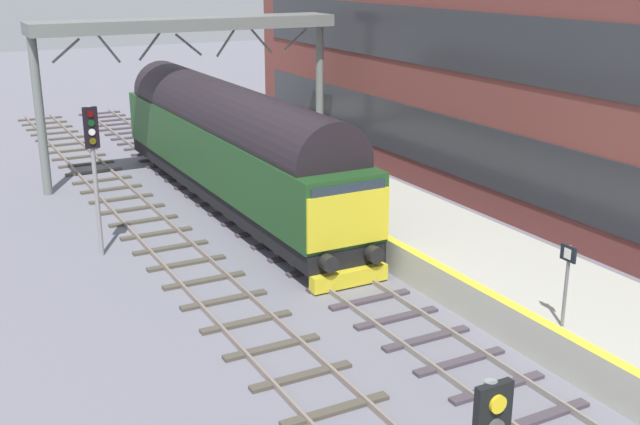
% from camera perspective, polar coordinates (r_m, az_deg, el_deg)
% --- Properties ---
extents(ground_plane, '(140.00, 140.00, 0.00)m').
position_cam_1_polar(ground_plane, '(23.89, 0.30, -4.18)').
color(ground_plane, slate).
rests_on(ground_plane, ground).
extents(track_main, '(2.50, 60.00, 0.15)m').
position_cam_1_polar(track_main, '(23.87, 0.30, -4.06)').
color(track_main, gray).
rests_on(track_main, ground).
extents(track_adjacent_west, '(2.50, 60.00, 0.15)m').
position_cam_1_polar(track_adjacent_west, '(22.52, -7.76, -5.61)').
color(track_adjacent_west, gray).
rests_on(track_adjacent_west, ground).
extents(station_platform, '(4.00, 44.00, 1.01)m').
position_cam_1_polar(station_platform, '(25.52, 7.43, -1.68)').
color(station_platform, '#B4B4A6').
rests_on(station_platform, ground).
extents(diesel_locomotive, '(2.74, 18.37, 4.68)m').
position_cam_1_polar(diesel_locomotive, '(29.71, -6.64, 5.10)').
color(diesel_locomotive, black).
rests_on(diesel_locomotive, ground).
extents(signal_post_mid, '(0.44, 0.22, 4.79)m').
position_cam_1_polar(signal_post_mid, '(25.07, -16.19, 3.66)').
color(signal_post_mid, gray).
rests_on(signal_post_mid, ground).
extents(platform_number_sign, '(0.10, 0.44, 1.94)m').
position_cam_1_polar(platform_number_sign, '(18.37, 17.58, -4.25)').
color(platform_number_sign, slate).
rests_on(platform_number_sign, station_platform).
extents(overhead_footbridge, '(12.87, 2.00, 6.77)m').
position_cam_1_polar(overhead_footbridge, '(33.84, -9.62, 12.78)').
color(overhead_footbridge, slate).
rests_on(overhead_footbridge, ground).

